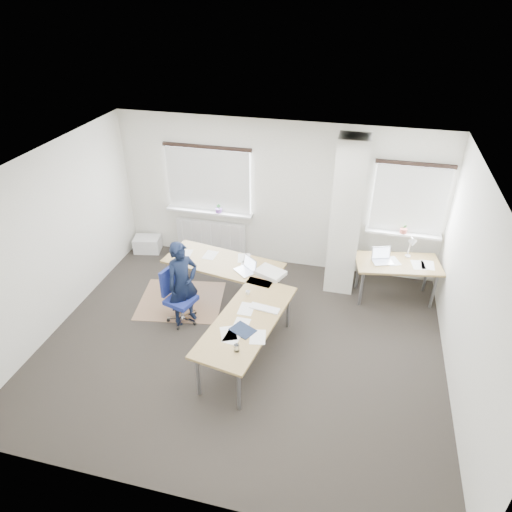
% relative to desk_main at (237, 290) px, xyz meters
% --- Properties ---
extents(ground, '(6.00, 6.00, 0.00)m').
position_rel_desk_main_xyz_m(ground, '(0.19, -0.42, -0.69)').
color(ground, '#292521').
rests_on(ground, ground).
extents(room_shell, '(6.04, 5.04, 2.82)m').
position_rel_desk_main_xyz_m(room_shell, '(0.37, 0.03, 1.05)').
color(room_shell, silver).
rests_on(room_shell, ground).
extents(floor_mat, '(1.60, 1.42, 0.01)m').
position_rel_desk_main_xyz_m(floor_mat, '(-1.14, 0.39, -0.69)').
color(floor_mat, '#916B4F').
rests_on(floor_mat, ground).
extents(white_crate, '(0.58, 0.46, 0.31)m').
position_rel_desk_main_xyz_m(white_crate, '(-2.44, 1.83, -0.54)').
color(white_crate, white).
rests_on(white_crate, ground).
extents(desk_main, '(2.40, 2.98, 0.96)m').
position_rel_desk_main_xyz_m(desk_main, '(0.00, 0.00, 0.00)').
color(desk_main, olive).
rests_on(desk_main, ground).
extents(desk_side, '(1.50, 0.93, 1.22)m').
position_rel_desk_main_xyz_m(desk_side, '(2.44, 1.38, -0.01)').
color(desk_side, olive).
rests_on(desk_side, ground).
extents(task_chair, '(0.54, 0.53, 0.96)m').
position_rel_desk_main_xyz_m(task_chair, '(-0.94, -0.10, -0.42)').
color(task_chair, navy).
rests_on(task_chair, ground).
extents(person, '(0.60, 0.63, 1.45)m').
position_rel_desk_main_xyz_m(person, '(-0.86, -0.07, 0.03)').
color(person, black).
rests_on(person, ground).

